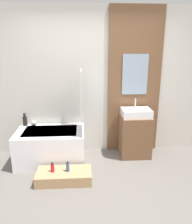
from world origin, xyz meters
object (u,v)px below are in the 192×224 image
Objects in this scene: bottle_soap_primary at (53,168)px; bottle_soap_secondary at (68,167)px; wooden_step_bench at (64,176)px; bathtub at (51,146)px; sink at (136,113)px; vase_round_light at (34,123)px; vase_tall_dark at (25,121)px.

bottle_soap_primary is 0.95× the size of bottle_soap_secondary.
bathtub is at bearing 112.60° from wooden_step_bench.
sink reaches higher than vase_round_light.
wooden_step_bench is (0.26, -0.62, -0.20)m from bathtub.
vase_round_light reaches higher than bottle_soap_secondary.
bottle_soap_secondary is at bearing 0.00° from bottle_soap_primary.
bottle_soap_secondary is at bearing -48.71° from vase_tall_dark.
sink is at bearing 5.03° from bathtub.
vase_round_light reaches higher than wooden_step_bench.
wooden_step_bench is 8.21× the size of vase_round_light.
wooden_step_bench is 1.20m from vase_round_light.
wooden_step_bench is at bearing 0.00° from bottle_soap_primary.
vase_tall_dark reaches higher than bottle_soap_primary.
bottle_soap_secondary is (0.06, 0.00, 0.15)m from wooden_step_bench.
wooden_step_bench is 1.60× the size of sink.
wooden_step_bench is 5.44× the size of bottle_soap_primary.
vase_round_light is 0.63× the size of bottle_soap_secondary.
bottle_soap_primary is 0.22m from bottle_soap_secondary.
vase_tall_dark reaches higher than vase_round_light.
bottle_soap_secondary is at bearing -147.16° from sink.
bathtub reaches higher than bottle_soap_primary.
sink is 3.22× the size of bottle_soap_secondary.
bathtub is 0.64m from bottle_soap_primary.
bathtub is at bearing -174.97° from sink.
wooden_step_bench is 1.62m from sink.
vase_round_light is at bearing 175.42° from sink.
bathtub is 4.97× the size of vase_tall_dark.
vase_tall_dark is (-0.74, 0.91, 0.58)m from wooden_step_bench.
vase_round_light is (-0.59, 0.90, 0.53)m from wooden_step_bench.
bathtub is 7.25× the size of bottle_soap_secondary.
bottle_soap_primary is at bearing -64.79° from vase_round_light.
bottle_soap_secondary is (0.22, 0.00, 0.00)m from bottle_soap_primary.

